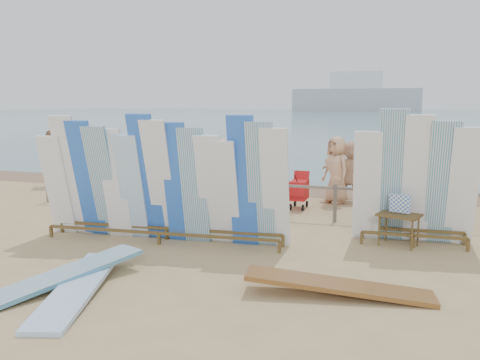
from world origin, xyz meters
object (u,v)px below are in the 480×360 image
(main_surfboard_rack, at_px, (162,185))
(beachgoer_0, at_px, (121,165))
(beachgoer_3, at_px, (224,166))
(side_surfboard_rack, at_px, (416,184))
(flat_board_e, at_px, (61,287))
(beachgoer_9, at_px, (412,173))
(flat_board_a, at_px, (78,295))
(beachgoer_2, at_px, (170,168))
(flat_board_c, at_px, (339,296))
(beach_chair_left, at_px, (264,202))
(stroller, at_px, (299,194))
(beachgoer_1, at_px, (121,163))
(vendor_table, at_px, (399,229))
(beachgoer_11, at_px, (158,162))
(beachgoer_extra_1, at_px, (52,158))
(beach_chair_right, at_px, (269,203))
(beachgoer_5, at_px, (350,171))
(beachgoer_8, at_px, (459,178))
(beachgoer_4, at_px, (273,175))
(beachgoer_7, at_px, (398,169))
(beachgoer_6, at_px, (336,170))

(main_surfboard_rack, distance_m, beachgoer_0, 6.40)
(beachgoer_3, bearing_deg, side_surfboard_rack, 112.45)
(beachgoer_3, bearing_deg, flat_board_e, 62.62)
(beachgoer_9, bearing_deg, flat_board_e, -86.31)
(flat_board_a, xyz_separation_m, beachgoer_2, (-1.82, 7.04, 0.95))
(flat_board_e, bearing_deg, flat_board_c, 36.07)
(beach_chair_left, xyz_separation_m, stroller, (0.82, 0.58, 0.15))
(flat_board_e, bearing_deg, beachgoer_3, 115.65)
(beachgoer_1, bearing_deg, flat_board_c, 75.79)
(main_surfboard_rack, xyz_separation_m, flat_board_c, (3.70, -1.88, -1.16))
(vendor_table, xyz_separation_m, beachgoer_11, (-7.67, 5.01, 0.49))
(beachgoer_extra_1, relative_size, beachgoer_0, 1.14)
(beach_chair_right, relative_size, beachgoer_11, 0.48)
(beach_chair_left, xyz_separation_m, beachgoer_3, (-1.80, 2.06, 0.62))
(beach_chair_right, distance_m, beachgoer_5, 2.94)
(flat_board_e, xyz_separation_m, beachgoer_8, (6.33, 7.82, 0.85))
(beachgoer_11, distance_m, beachgoer_8, 9.18)
(flat_board_c, bearing_deg, beachgoer_0, 40.18)
(beachgoer_1, xyz_separation_m, beachgoer_9, (9.06, -0.24, 0.05))
(flat_board_e, xyz_separation_m, flat_board_c, (4.07, 0.88, 0.00))
(beachgoer_5, height_order, beachgoer_4, beachgoer_4)
(flat_board_c, xyz_separation_m, beachgoer_2, (-5.44, 5.93, 0.95))
(flat_board_e, xyz_separation_m, beachgoer_1, (-3.88, 8.40, 0.83))
(flat_board_e, height_order, beachgoer_5, beachgoer_5)
(stroller, distance_m, beachgoer_2, 3.77)
(main_surfboard_rack, xyz_separation_m, beachgoer_8, (5.97, 5.06, -0.31))
(beachgoer_1, xyz_separation_m, beachgoer_7, (8.69, 0.68, 0.05))
(beach_chair_left, bearing_deg, flat_board_c, -34.12)
(beach_chair_left, height_order, beachgoer_5, beachgoer_5)
(side_surfboard_rack, height_order, stroller, side_surfboard_rack)
(beach_chair_right, distance_m, beachgoer_11, 5.29)
(side_surfboard_rack, bearing_deg, vendor_table, -149.28)
(stroller, distance_m, beachgoer_7, 3.37)
(beachgoer_7, bearing_deg, beachgoer_4, 64.75)
(beachgoer_1, distance_m, beachgoer_3, 3.61)
(beachgoer_2, bearing_deg, flat_board_e, 135.66)
(beachgoer_extra_1, relative_size, beachgoer_7, 1.07)
(main_surfboard_rack, height_order, beachgoer_extra_1, main_surfboard_rack)
(beachgoer_0, bearing_deg, beachgoer_1, -25.95)
(beachgoer_11, bearing_deg, beach_chair_left, -2.20)
(beachgoer_6, bearing_deg, beachgoer_1, -140.17)
(beach_chair_left, bearing_deg, beachgoer_2, -160.11)
(beachgoer_9, bearing_deg, beach_chair_right, -113.65)
(vendor_table, relative_size, beachgoer_9, 0.58)
(beachgoer_1, relative_size, beachgoer_9, 0.94)
(beachgoer_3, relative_size, beachgoer_7, 0.97)
(beachgoer_7, bearing_deg, beachgoer_6, 60.23)
(beachgoer_11, distance_m, beachgoer_5, 6.33)
(beachgoer_4, distance_m, beachgoer_7, 4.07)
(flat_board_c, relative_size, beach_chair_right, 3.39)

